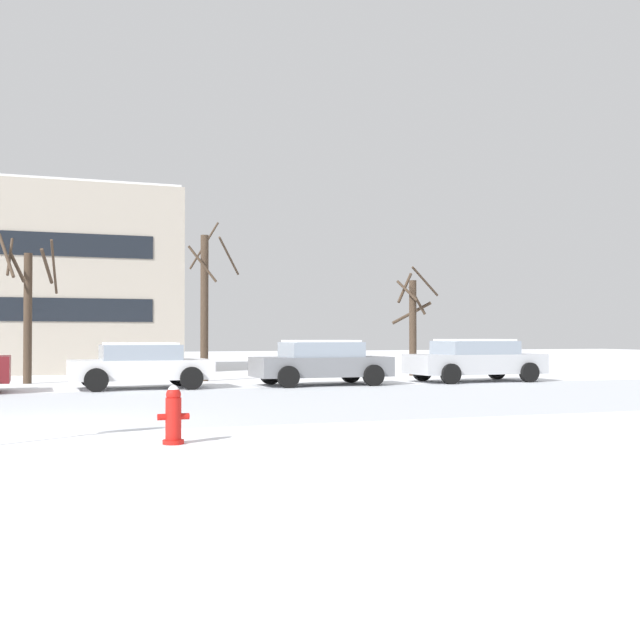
% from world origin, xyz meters
% --- Properties ---
extents(ground_plane, '(120.00, 120.00, 0.00)m').
position_xyz_m(ground_plane, '(0.00, 0.00, 0.00)').
color(ground_plane, white).
extents(road_surface, '(80.00, 9.13, 0.00)m').
position_xyz_m(road_surface, '(0.00, 3.56, 0.00)').
color(road_surface, silver).
rests_on(road_surface, ground).
extents(fire_hydrant, '(0.44, 0.30, 0.82)m').
position_xyz_m(fire_hydrant, '(1.87, -2.76, 0.41)').
color(fire_hydrant, red).
rests_on(fire_hydrant, ground).
extents(parked_car_white, '(3.96, 2.17, 1.31)m').
position_xyz_m(parked_car_white, '(2.77, 9.04, 0.68)').
color(parked_car_white, white).
rests_on(parked_car_white, ground).
extents(parked_car_gray, '(4.15, 2.06, 1.37)m').
position_xyz_m(parked_car_gray, '(8.14, 8.82, 0.71)').
color(parked_car_gray, slate).
rests_on(parked_car_gray, ground).
extents(parked_car_silver, '(4.45, 2.16, 1.39)m').
position_xyz_m(parked_car_silver, '(13.52, 8.90, 0.72)').
color(parked_car_silver, silver).
rests_on(parked_car_silver, ground).
extents(tree_far_left, '(1.83, 1.63, 4.74)m').
position_xyz_m(tree_far_left, '(-0.31, 12.57, 2.43)').
color(tree_far_left, '#423326').
rests_on(tree_far_left, ground).
extents(tree_far_right, '(1.87, 1.82, 5.37)m').
position_xyz_m(tree_far_right, '(5.23, 12.18, 2.57)').
color(tree_far_right, '#423326').
rests_on(tree_far_right, ground).
extents(tree_far_mid, '(1.66, 1.91, 4.05)m').
position_xyz_m(tree_far_mid, '(13.34, 13.12, 2.05)').
color(tree_far_mid, '#423326').
rests_on(tree_far_mid, ground).
extents(building_far_left, '(12.70, 8.30, 7.59)m').
position_xyz_m(building_far_left, '(-0.83, 21.99, 3.79)').
color(building_far_left, '#B2A899').
rests_on(building_far_left, ground).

